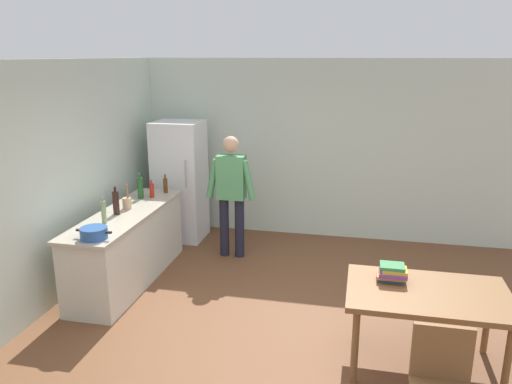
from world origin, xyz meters
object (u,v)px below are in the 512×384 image
refrigerator (180,181)px  chair (442,382)px  bottle_wine_dark (116,203)px  person (231,189)px  bottle_wine_green (140,188)px  bottle_beer_brown (165,185)px  cooking_pot (94,233)px  dining_table (428,299)px  utensil_jar (127,203)px  bottle_sauce_red (152,190)px  book_stack (392,273)px  bottle_vinegar_tall (104,212)px

refrigerator → chair: bearing=-48.0°
chair → bottle_wine_dark: bearing=156.8°
person → chair: bearing=-53.0°
chair → bottle_wine_green: (-3.48, 2.68, 0.51)m
bottle_wine_dark → bottle_beer_brown: bearing=78.7°
cooking_pot → bottle_beer_brown: size_ratio=1.54×
dining_table → bottle_beer_brown: size_ratio=5.38×
utensil_jar → bottle_sauce_red: utensil_jar is taller
chair → bottle_wine_green: bottle_wine_green is taller
bottle_wine_dark → chair: bearing=-29.7°
refrigerator → utensil_jar: bearing=-95.4°
cooking_pot → chair: bearing=-19.6°
bottle_sauce_red → bottle_beer_brown: (0.09, 0.25, 0.01)m
bottle_wine_dark → book_stack: 3.28m
refrigerator → dining_table: (3.30, -2.70, -0.23)m
refrigerator → person: bearing=-30.2°
refrigerator → bottle_wine_dark: 1.71m
person → bottle_vinegar_tall: (-1.09, -1.48, 0.06)m
refrigerator → bottle_wine_dark: bearing=-95.6°
cooking_pot → bottle_beer_brown: bearing=88.6°
bottle_vinegar_tall → bottle_wine_green: 1.04m
refrigerator → cooking_pot: bearing=-90.1°
chair → book_stack: bearing=111.8°
chair → cooking_pot: (-3.30, 1.17, 0.43)m
dining_table → bottle_vinegar_tall: bottle_vinegar_tall is taller
refrigerator → cooking_pot: 2.50m
refrigerator → cooking_pot: refrigerator is taller
chair → bottle_beer_brown: bottle_beer_brown is taller
person → cooking_pot: person is taller
chair → utensil_jar: (-3.44, 2.20, 0.44)m
bottle_beer_brown → bottle_wine_green: bearing=-124.0°
chair → bottle_wine_green: size_ratio=2.68×
refrigerator → dining_table: bearing=-39.3°
utensil_jar → book_stack: bearing=-19.1°
bottle_beer_brown → dining_table: bearing=-32.0°
bottle_wine_green → book_stack: size_ratio=1.28×
utensil_jar → bottle_beer_brown: size_ratio=1.23×
dining_table → bottle_beer_brown: bottle_beer_brown is taller
dining_table → bottle_wine_green: bearing=153.8°
dining_table → bottle_wine_green: bottle_wine_green is taller
bottle_beer_brown → book_stack: size_ratio=0.98×
chair → bottle_vinegar_tall: 3.85m
bottle_wine_dark → dining_table: bearing=-16.2°
bottle_beer_brown → book_stack: (2.95, -1.89, -0.18)m
bottle_wine_green → bottle_vinegar_tall: bearing=-88.0°
bottle_sauce_red → refrigerator: bearing=86.8°
dining_table → utensil_jar: size_ratio=4.37×
person → dining_table: (2.35, -2.15, -0.31)m
dining_table → bottle_vinegar_tall: 3.53m
refrigerator → person: refrigerator is taller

